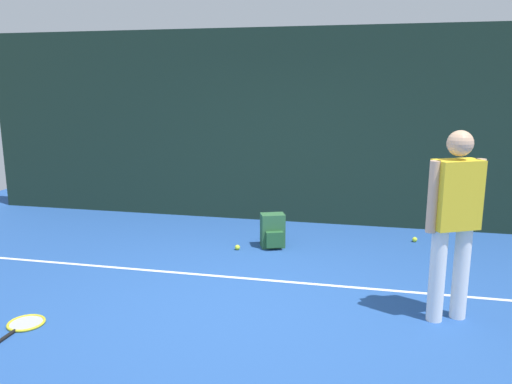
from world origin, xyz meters
name	(u,v)px	position (x,y,z in m)	size (l,w,h in m)	color
ground_plane	(247,300)	(0.00, 0.00, 0.00)	(12.00, 12.00, 0.00)	#234C93
back_fence	(294,127)	(0.00, 3.00, 1.44)	(10.00, 0.10, 2.88)	#192D23
court_line	(259,279)	(0.00, 0.53, 0.00)	(9.00, 0.05, 0.00)	white
tennis_player	(454,215)	(1.85, -0.01, 0.97)	(0.48, 0.38, 1.70)	white
tennis_racket	(24,324)	(-1.79, -0.96, 0.01)	(0.33, 0.61, 0.03)	black
backpack	(273,231)	(-0.06, 1.67, 0.21)	(0.35, 0.36, 0.44)	#2D6038
tennis_ball_near_player	(415,239)	(1.77, 2.29, 0.03)	(0.07, 0.07, 0.07)	#CCE033
tennis_ball_by_fence	(237,247)	(-0.48, 1.45, 0.03)	(0.07, 0.07, 0.07)	#CCE033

